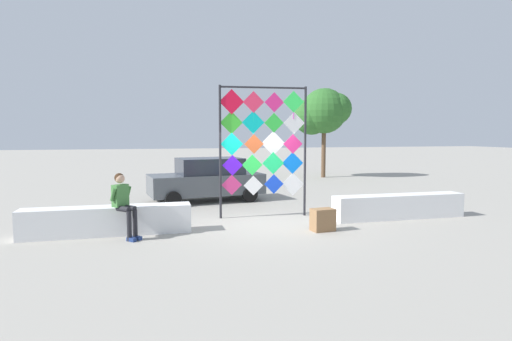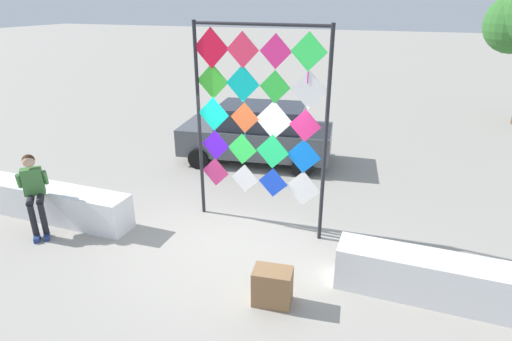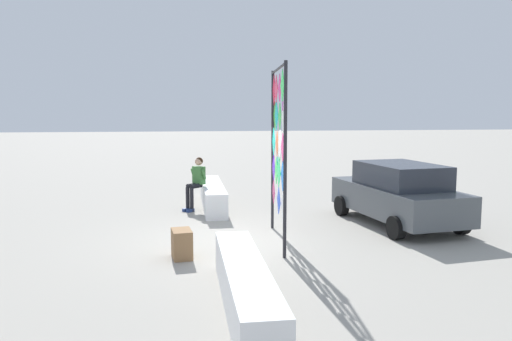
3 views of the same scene
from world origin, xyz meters
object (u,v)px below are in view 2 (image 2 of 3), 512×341
object	(u,v)px
cardboard_box_large	(272,286)
parked_car	(258,133)
seated_vendor	(34,189)
kite_display_rack	(258,117)

from	to	relation	value
cardboard_box_large	parked_car	bearing A→B (deg)	111.97
seated_vendor	cardboard_box_large	distance (m)	4.90
parked_car	cardboard_box_large	distance (m)	5.92
seated_vendor	cardboard_box_large	xyz separation A→B (m)	(4.84, -0.42, -0.63)
kite_display_rack	cardboard_box_large	size ratio (longest dim) A/B	6.78
kite_display_rack	parked_car	world-z (taller)	kite_display_rack
seated_vendor	parked_car	size ratio (longest dim) A/B	0.36
seated_vendor	kite_display_rack	bearing A→B (deg)	23.80
kite_display_rack	seated_vendor	xyz separation A→B (m)	(-3.85, -1.70, -1.31)
seated_vendor	parked_car	world-z (taller)	parked_car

